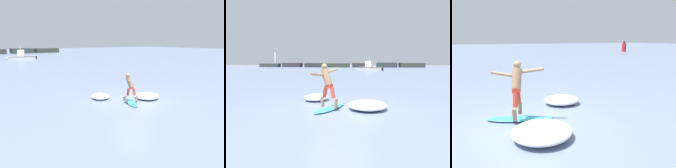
# 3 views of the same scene
# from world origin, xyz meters

# --- Properties ---
(ground_plane) EXTENTS (200.00, 200.00, 0.00)m
(ground_plane) POSITION_xyz_m (0.00, 0.00, 0.00)
(ground_plane) COLOR slate
(surfboard) EXTENTS (1.23, 2.02, 0.23)m
(surfboard) POSITION_xyz_m (-0.37, -0.19, 0.05)
(surfboard) COLOR #34A4C5
(surfboard) RESTS_ON ground
(surfer) EXTENTS (1.02, 1.47, 1.73)m
(surfer) POSITION_xyz_m (-0.46, -0.18, 1.12)
(surfer) COLOR #8E6B4A
(surfer) RESTS_ON surfboard
(fishing_boat_near_jetty) EXTENTS (6.01, 3.43, 2.84)m
(fishing_boat_near_jetty) POSITION_xyz_m (2.28, 36.59, 0.58)
(fishing_boat_near_jetty) COLOR #ACACAB
(fishing_boat_near_jetty) RESTS_ON ground
(wave_foam_at_tail) EXTENTS (1.58, 1.60, 0.35)m
(wave_foam_at_tail) POSITION_xyz_m (1.13, -0.01, 0.18)
(wave_foam_at_tail) COLOR white
(wave_foam_at_tail) RESTS_ON ground
(wave_foam_at_nose) EXTENTS (1.54, 1.66, 0.33)m
(wave_foam_at_nose) POSITION_xyz_m (-1.29, 1.75, 0.16)
(wave_foam_at_nose) COLOR white
(wave_foam_at_nose) RESTS_ON ground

